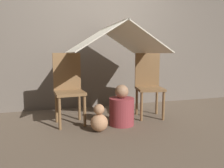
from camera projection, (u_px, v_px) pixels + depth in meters
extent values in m
plane|color=brown|center=(117.00, 125.00, 2.79)|extent=(8.80, 8.80, 0.00)
cube|color=#6B6056|center=(97.00, 33.00, 3.66)|extent=(7.00, 0.05, 2.50)
cylinder|color=brown|center=(60.00, 114.00, 2.60)|extent=(0.04, 0.04, 0.39)
cylinder|color=brown|center=(85.00, 111.00, 2.71)|extent=(0.04, 0.04, 0.39)
cylinder|color=brown|center=(57.00, 108.00, 2.88)|extent=(0.04, 0.04, 0.39)
cylinder|color=brown|center=(79.00, 106.00, 2.99)|extent=(0.04, 0.04, 0.39)
cube|color=brown|center=(70.00, 93.00, 2.76)|extent=(0.39, 0.39, 0.04)
cube|color=brown|center=(67.00, 71.00, 2.88)|extent=(0.36, 0.06, 0.49)
cylinder|color=brown|center=(141.00, 107.00, 2.95)|extent=(0.04, 0.04, 0.39)
cylinder|color=brown|center=(163.00, 106.00, 2.98)|extent=(0.04, 0.04, 0.39)
cylinder|color=brown|center=(137.00, 102.00, 3.25)|extent=(0.04, 0.04, 0.39)
cylinder|color=brown|center=(157.00, 101.00, 3.28)|extent=(0.04, 0.04, 0.39)
cube|color=brown|center=(150.00, 89.00, 3.09)|extent=(0.43, 0.43, 0.04)
cube|color=brown|center=(147.00, 70.00, 3.21)|extent=(0.36, 0.10, 0.49)
cube|color=silver|center=(91.00, 39.00, 2.75)|extent=(0.57, 1.18, 0.36)
cube|color=silver|center=(132.00, 40.00, 2.91)|extent=(0.57, 1.18, 0.36)
cube|color=silver|center=(112.00, 26.00, 2.81)|extent=(0.04, 1.18, 0.01)
cylinder|color=maroon|center=(122.00, 111.00, 2.78)|extent=(0.32, 0.32, 0.35)
sphere|color=#9E7556|center=(122.00, 91.00, 2.75)|extent=(0.17, 0.17, 0.17)
sphere|color=tan|center=(99.00, 123.00, 2.55)|extent=(0.21, 0.21, 0.21)
sphere|color=tan|center=(99.00, 109.00, 2.53)|extent=(0.12, 0.12, 0.12)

